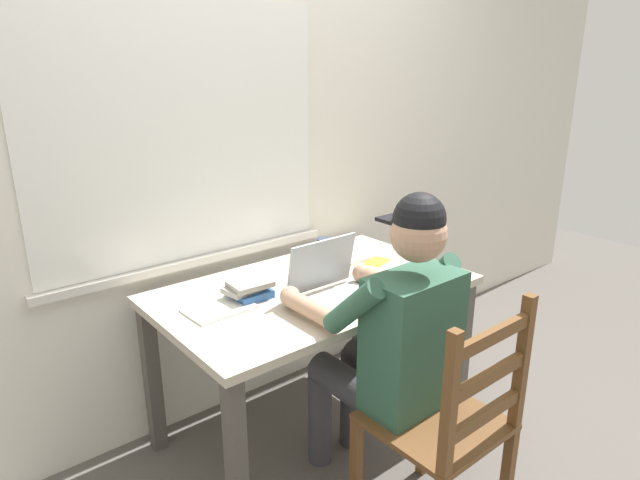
{
  "coord_description": "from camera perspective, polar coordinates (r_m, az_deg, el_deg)",
  "views": [
    {
      "loc": [
        -1.35,
        -1.69,
        1.64
      ],
      "look_at": [
        -0.01,
        -0.05,
        0.95
      ],
      "focal_mm": 30.7,
      "sensor_mm": 36.0,
      "label": 1
    }
  ],
  "objects": [
    {
      "name": "seated_person",
      "position": [
        2.04,
        7.32,
        -9.98
      ],
      "size": [
        0.5,
        0.6,
        1.24
      ],
      "color": "#2D5642",
      "rests_on": "ground"
    },
    {
      "name": "paper_pile_back_corner",
      "position": [
        2.64,
        2.55,
        -2.04
      ],
      "size": [
        0.21,
        0.16,
        0.01
      ],
      "primitive_type": "cube",
      "rotation": [
        0.0,
        0.0,
        0.03
      ],
      "color": "silver",
      "rests_on": "desk"
    },
    {
      "name": "coffee_mug_white",
      "position": [
        2.43,
        0.46,
        -2.76
      ],
      "size": [
        0.12,
        0.08,
        0.1
      ],
      "color": "beige",
      "rests_on": "desk"
    },
    {
      "name": "desk",
      "position": [
        2.39,
        -0.65,
        -6.89
      ],
      "size": [
        1.32,
        0.79,
        0.73
      ],
      "color": "#BCB29E",
      "rests_on": "ground"
    },
    {
      "name": "coffee_mug_dark",
      "position": [
        2.68,
        0.45,
        -0.76
      ],
      "size": [
        0.11,
        0.07,
        0.09
      ],
      "color": "#2D384C",
      "rests_on": "desk"
    },
    {
      "name": "paper_pile_near_laptop",
      "position": [
        2.17,
        -10.47,
        -7.04
      ],
      "size": [
        0.26,
        0.19,
        0.01
      ],
      "primitive_type": "cube",
      "rotation": [
        0.0,
        0.0,
        0.04
      ],
      "color": "silver",
      "rests_on": "desk"
    },
    {
      "name": "laptop",
      "position": [
        2.21,
        1.52,
        -4.78
      ],
      "size": [
        0.33,
        0.28,
        0.23
      ],
      "color": "#ADAFB2",
      "rests_on": "desk"
    },
    {
      "name": "back_wall",
      "position": [
        2.57,
        -7.59,
        10.29
      ],
      "size": [
        6.0,
        0.08,
        2.6
      ],
      "color": "silver",
      "rests_on": "ground"
    },
    {
      "name": "computer_mouse",
      "position": [
        2.36,
        6.45,
        -4.31
      ],
      "size": [
        0.06,
        0.1,
        0.03
      ],
      "primitive_type": "ellipsoid",
      "color": "black",
      "rests_on": "desk"
    },
    {
      "name": "wooden_chair",
      "position": [
        2.01,
        13.15,
        -18.37
      ],
      "size": [
        0.42,
        0.42,
        0.94
      ],
      "color": "brown",
      "rests_on": "ground"
    },
    {
      "name": "landscape_photo_print",
      "position": [
        2.64,
        5.97,
        -2.25
      ],
      "size": [
        0.15,
        0.12,
        0.0
      ],
      "primitive_type": "cube",
      "rotation": [
        0.0,
        0.0,
        0.3
      ],
      "color": "gold",
      "rests_on": "desk"
    },
    {
      "name": "book_stack_main",
      "position": [
        2.24,
        -7.4,
        -5.08
      ],
      "size": [
        0.2,
        0.16,
        0.07
      ],
      "color": "#2D5B9E",
      "rests_on": "desk"
    },
    {
      "name": "ground_plane",
      "position": [
        2.71,
        -0.6,
        -19.08
      ],
      "size": [
        8.0,
        8.0,
        0.0
      ],
      "primitive_type": "plane",
      "color": "#56514C"
    }
  ]
}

